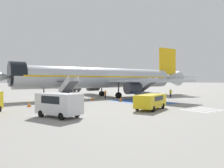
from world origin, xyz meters
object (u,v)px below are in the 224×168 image
(service_van_1, at_px, (151,100))
(traffic_cone_2, at_px, (121,99))
(fuel_tanker, at_px, (70,85))
(airliner, at_px, (105,78))
(traffic_cone_1, at_px, (29,104))
(boarding_stairs_forward, at_px, (68,96))
(ground_crew_0, at_px, (171,92))
(boarding_stairs_aft, at_px, (147,92))
(ground_crew_1, at_px, (105,94))
(traffic_cone_0, at_px, (92,98))
(service_van_3, at_px, (59,103))

(service_van_1, height_order, traffic_cone_2, service_van_1)
(fuel_tanker, height_order, service_van_1, fuel_tanker)
(airliner, xyz_separation_m, traffic_cone_1, (-16.47, -7.00, -3.54))
(boarding_stairs_forward, height_order, ground_crew_0, boarding_stairs_forward)
(boarding_stairs_aft, bearing_deg, boarding_stairs_forward, -180.00)
(airliner, relative_size, ground_crew_1, 26.92)
(ground_crew_1, bearing_deg, boarding_stairs_aft, -50.72)
(service_van_1, bearing_deg, ground_crew_1, 142.41)
(boarding_stairs_forward, bearing_deg, ground_crew_1, 12.00)
(service_van_1, distance_m, traffic_cone_1, 15.17)
(service_van_1, bearing_deg, airliner, 139.00)
(traffic_cone_2, bearing_deg, ground_crew_1, 80.74)
(traffic_cone_2, bearing_deg, boarding_stairs_aft, 21.43)
(traffic_cone_1, bearing_deg, airliner, 23.04)
(ground_crew_1, relative_size, traffic_cone_0, 2.66)
(fuel_tanker, height_order, ground_crew_1, fuel_tanker)
(service_van_1, xyz_separation_m, ground_crew_0, (17.22, 11.08, -0.15))
(service_van_3, xyz_separation_m, traffic_cone_2, (13.63, 8.23, -0.95))
(traffic_cone_2, bearing_deg, ground_crew_0, 6.30)
(traffic_cone_0, bearing_deg, traffic_cone_1, -163.67)
(airliner, bearing_deg, traffic_cone_1, 115.09)
(boarding_stairs_aft, distance_m, service_van_1, 18.23)
(service_van_1, distance_m, traffic_cone_0, 14.28)
(boarding_stairs_forward, distance_m, service_van_1, 14.32)
(boarding_stairs_aft, bearing_deg, fuel_tanker, 96.08)
(traffic_cone_2, bearing_deg, airliner, 71.42)
(airliner, bearing_deg, service_van_1, 163.60)
(service_van_3, bearing_deg, boarding_stairs_aft, 7.58)
(boarding_stairs_aft, bearing_deg, traffic_cone_0, 177.08)
(boarding_stairs_forward, height_order, boarding_stairs_aft, boarding_stairs_forward)
(service_van_3, xyz_separation_m, traffic_cone_0, (11.25, 12.94, -0.99))
(service_van_3, relative_size, traffic_cone_0, 7.83)
(fuel_tanker, xyz_separation_m, traffic_cone_2, (-7.25, -34.12, -1.51))
(ground_crew_0, bearing_deg, service_van_1, 115.84)
(boarding_stairs_forward, xyz_separation_m, ground_crew_0, (21.03, -2.72, -0.08))
(fuel_tanker, bearing_deg, airliner, -103.80)
(boarding_stairs_aft, distance_m, service_van_3, 25.93)
(service_van_3, bearing_deg, ground_crew_0, -0.33)
(traffic_cone_0, xyz_separation_m, traffic_cone_1, (-11.26, -3.30, 0.01))
(boarding_stairs_forward, bearing_deg, traffic_cone_2, -29.46)
(traffic_cone_1, relative_size, traffic_cone_2, 0.90)
(boarding_stairs_forward, bearing_deg, fuel_tanker, 66.57)
(boarding_stairs_forward, bearing_deg, service_van_3, -116.00)
(airliner, distance_m, service_van_1, 19.12)
(traffic_cone_1, bearing_deg, ground_crew_0, 0.29)
(ground_crew_0, bearing_deg, boarding_stairs_aft, 58.48)
(boarding_stairs_aft, xyz_separation_m, service_van_3, (-23.03, -11.92, 0.30))
(traffic_cone_0, distance_m, traffic_cone_2, 5.28)
(airliner, distance_m, ground_crew_0, 13.48)
(service_van_3, distance_m, traffic_cone_1, 9.69)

